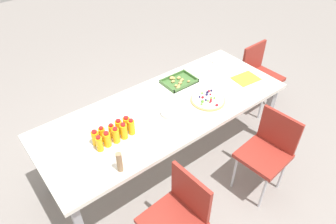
% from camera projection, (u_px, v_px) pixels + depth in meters
% --- Properties ---
extents(ground_plane, '(12.00, 12.00, 0.00)m').
position_uv_depth(ground_plane, '(166.00, 161.00, 3.31)').
color(ground_plane, gray).
extents(party_table, '(2.39, 0.94, 0.75)m').
position_uv_depth(party_table, '(166.00, 112.00, 2.87)').
color(party_table, silver).
rests_on(party_table, ground_plane).
extents(chair_near_left, '(0.43, 0.43, 0.83)m').
position_uv_depth(chair_near_left, '(179.00, 213.00, 2.27)').
color(chair_near_left, maroon).
rests_on(chair_near_left, ground_plane).
extents(chair_near_right, '(0.43, 0.43, 0.83)m').
position_uv_depth(chair_near_right, '(269.00, 148.00, 2.78)').
color(chair_near_right, maroon).
rests_on(chair_near_right, ground_plane).
extents(chair_end, '(0.41, 0.41, 0.83)m').
position_uv_depth(chair_end, '(259.00, 72.00, 3.76)').
color(chair_end, maroon).
rests_on(chair_end, ground_plane).
extents(juice_bottle_0, '(0.05, 0.05, 0.15)m').
position_uv_depth(juice_bottle_0, '(99.00, 144.00, 2.38)').
color(juice_bottle_0, '#FBAF14').
rests_on(juice_bottle_0, party_table).
extents(juice_bottle_1, '(0.06, 0.06, 0.14)m').
position_uv_depth(juice_bottle_1, '(107.00, 139.00, 2.42)').
color(juice_bottle_1, '#FAAB14').
rests_on(juice_bottle_1, party_table).
extents(juice_bottle_2, '(0.06, 0.06, 0.15)m').
position_uv_depth(juice_bottle_2, '(116.00, 135.00, 2.45)').
color(juice_bottle_2, '#FAAC14').
rests_on(juice_bottle_2, party_table).
extents(juice_bottle_3, '(0.06, 0.06, 0.15)m').
position_uv_depth(juice_bottle_3, '(124.00, 131.00, 2.49)').
color(juice_bottle_3, '#FBAC14').
rests_on(juice_bottle_3, party_table).
extents(juice_bottle_4, '(0.06, 0.06, 0.15)m').
position_uv_depth(juice_bottle_4, '(131.00, 127.00, 2.53)').
color(juice_bottle_4, '#F9AE14').
rests_on(juice_bottle_4, party_table).
extents(juice_bottle_5, '(0.06, 0.06, 0.14)m').
position_uv_depth(juice_bottle_5, '(95.00, 138.00, 2.43)').
color(juice_bottle_5, '#FAAE14').
rests_on(juice_bottle_5, party_table).
extents(juice_bottle_6, '(0.05, 0.05, 0.14)m').
position_uv_depth(juice_bottle_6, '(102.00, 134.00, 2.47)').
color(juice_bottle_6, '#F8AF14').
rests_on(juice_bottle_6, party_table).
extents(juice_bottle_7, '(0.05, 0.05, 0.13)m').
position_uv_depth(juice_bottle_7, '(112.00, 131.00, 2.50)').
color(juice_bottle_7, '#F8AA14').
rests_on(juice_bottle_7, party_table).
extents(juice_bottle_8, '(0.06, 0.06, 0.14)m').
position_uv_depth(juice_bottle_8, '(119.00, 127.00, 2.53)').
color(juice_bottle_8, '#FAAE14').
rests_on(juice_bottle_8, party_table).
extents(juice_bottle_9, '(0.06, 0.06, 0.13)m').
position_uv_depth(juice_bottle_9, '(127.00, 124.00, 2.57)').
color(juice_bottle_9, '#FBAD14').
rests_on(juice_bottle_9, party_table).
extents(fruit_pizza, '(0.33, 0.33, 0.05)m').
position_uv_depth(fruit_pizza, '(208.00, 100.00, 2.90)').
color(fruit_pizza, tan).
rests_on(fruit_pizza, party_table).
extents(snack_tray, '(0.33, 0.24, 0.04)m').
position_uv_depth(snack_tray, '(179.00, 82.00, 3.14)').
color(snack_tray, '#477238').
rests_on(snack_tray, party_table).
extents(plate_stack, '(0.20, 0.20, 0.03)m').
position_uv_depth(plate_stack, '(171.00, 112.00, 2.76)').
color(plate_stack, silver).
rests_on(plate_stack, party_table).
extents(napkin_stack, '(0.15, 0.15, 0.02)m').
position_uv_depth(napkin_stack, '(218.00, 61.00, 3.46)').
color(napkin_stack, white).
rests_on(napkin_stack, party_table).
extents(cardboard_tube, '(0.04, 0.04, 0.18)m').
position_uv_depth(cardboard_tube, '(120.00, 162.00, 2.21)').
color(cardboard_tube, '#9E7A56').
rests_on(cardboard_tube, party_table).
extents(paper_folder, '(0.28, 0.23, 0.01)m').
position_uv_depth(paper_folder, '(246.00, 79.00, 3.20)').
color(paper_folder, yellow).
rests_on(paper_folder, party_table).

